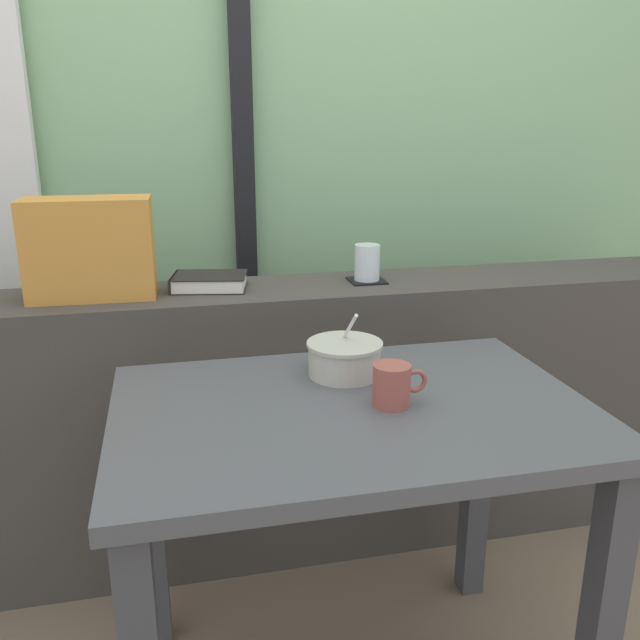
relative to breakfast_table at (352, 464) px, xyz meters
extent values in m
cube|color=#8EBC89|center=(-0.01, 1.25, 0.81)|extent=(4.80, 0.08, 2.80)
cube|color=black|center=(-0.07, 1.18, 0.71)|extent=(0.07, 0.05, 2.60)
cube|color=#423D38|center=(-0.01, 0.61, -0.18)|extent=(2.80, 0.30, 0.82)
cube|color=#414145|center=(0.43, -0.27, -0.25)|extent=(0.06, 0.06, 0.69)
cube|color=#414145|center=(-0.43, 0.27, -0.25)|extent=(0.06, 0.06, 0.69)
cube|color=#414145|center=(0.43, 0.27, -0.25)|extent=(0.06, 0.06, 0.69)
cube|color=#4C4C51|center=(0.00, 0.00, 0.12)|extent=(0.95, 0.64, 0.03)
cube|color=black|center=(0.21, 0.62, 0.23)|extent=(0.10, 0.10, 0.00)
cylinder|color=white|center=(0.21, 0.62, 0.28)|extent=(0.07, 0.07, 0.10)
cylinder|color=#CC4C38|center=(0.21, 0.62, 0.26)|extent=(0.07, 0.07, 0.06)
cube|color=black|center=(-0.23, 0.63, 0.23)|extent=(0.22, 0.18, 0.00)
cube|color=silver|center=(-0.23, 0.63, 0.25)|extent=(0.21, 0.17, 0.03)
cube|color=black|center=(-0.23, 0.63, 0.27)|extent=(0.22, 0.18, 0.00)
cube|color=black|center=(-0.33, 0.65, 0.25)|extent=(0.03, 0.14, 0.04)
cube|color=#D18938|center=(-0.54, 0.61, 0.36)|extent=(0.32, 0.15, 0.26)
cylinder|color=#BCB7A8|center=(0.03, 0.16, 0.17)|extent=(0.16, 0.16, 0.08)
cylinder|color=#BCB7A8|center=(0.03, 0.16, 0.20)|extent=(0.17, 0.17, 0.01)
cylinder|color=tan|center=(0.03, 0.16, 0.16)|extent=(0.14, 0.14, 0.05)
cylinder|color=silver|center=(0.03, 0.18, 0.22)|extent=(0.02, 0.13, 0.12)
ellipsoid|color=silver|center=(0.03, 0.20, 0.18)|extent=(0.03, 0.05, 0.01)
cylinder|color=#9E4C42|center=(0.07, -0.02, 0.18)|extent=(0.08, 0.08, 0.08)
torus|color=#9E4C42|center=(0.12, -0.02, 0.18)|extent=(0.05, 0.01, 0.05)
camera|label=1|loc=(-0.34, -1.19, 0.69)|focal=37.60mm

